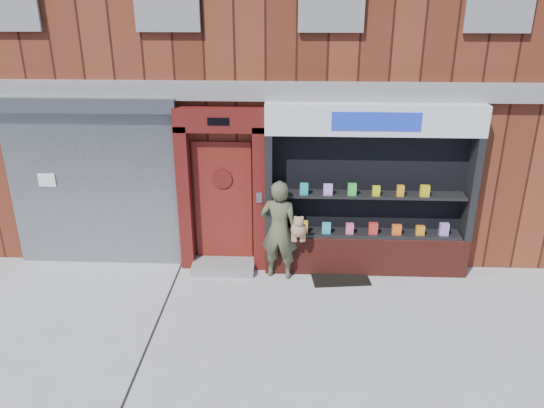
{
  "coord_description": "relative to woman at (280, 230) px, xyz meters",
  "views": [
    {
      "loc": [
        0.47,
        -6.59,
        4.68
      ],
      "look_at": [
        0.15,
        1.0,
        1.58
      ],
      "focal_mm": 35.0,
      "sensor_mm": 36.0,
      "label": 1
    }
  ],
  "objects": [
    {
      "name": "ground",
      "position": [
        -0.26,
        -1.54,
        -0.89
      ],
      "size": [
        80.0,
        80.0,
        0.0
      ],
      "primitive_type": "plane",
      "color": "#9E9E99",
      "rests_on": "ground"
    },
    {
      "name": "doormat",
      "position": [
        1.05,
        0.01,
        -0.88
      ],
      "size": [
        1.05,
        0.79,
        0.02
      ],
      "primitive_type": "cube",
      "rotation": [
        0.0,
        0.0,
        0.12
      ],
      "color": "black",
      "rests_on": "ground"
    },
    {
      "name": "woman",
      "position": [
        0.0,
        0.0,
        0.0
      ],
      "size": [
        0.82,
        0.55,
        1.76
      ],
      "color": "#505437",
      "rests_on": "ground"
    },
    {
      "name": "pharmacy_bay",
      "position": [
        1.49,
        0.27,
        0.48
      ],
      "size": [
        3.5,
        0.41,
        3.0
      ],
      "color": "maroon",
      "rests_on": "ground"
    },
    {
      "name": "building",
      "position": [
        -0.26,
        4.45,
        3.11
      ],
      "size": [
        12.0,
        8.16,
        8.0
      ],
      "color": "#592314",
      "rests_on": "ground"
    },
    {
      "name": "shutter_bay",
      "position": [
        -3.26,
        0.39,
        0.83
      ],
      "size": [
        3.1,
        0.3,
        3.04
      ],
      "color": "gray",
      "rests_on": "ground"
    },
    {
      "name": "red_door_bay",
      "position": [
        -1.01,
        0.32,
        0.57
      ],
      "size": [
        1.52,
        0.58,
        2.9
      ],
      "color": "#56120E",
      "rests_on": "ground"
    }
  ]
}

